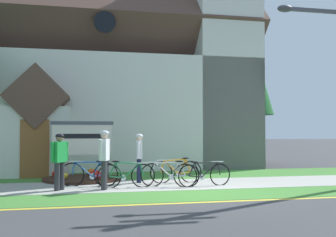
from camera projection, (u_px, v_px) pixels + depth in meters
The scene contains 17 objects.
ground at pixel (174, 177), 15.20m from camera, with size 140.00×140.00×0.00m, color #3D3D3F.
sidewalk_slab at pixel (113, 186), 12.69m from camera, with size 32.00×2.72×0.01m, color #A8A59E.
grass_verge at pixel (120, 198), 10.46m from camera, with size 32.00×1.85×0.01m, color #427F33.
church_lawn at pixel (106, 176), 15.48m from camera, with size 24.00×2.99×0.01m, color #427F33.
curb_paint_stripe at pixel (125, 205), 9.41m from camera, with size 28.00×0.16×0.01m, color yellow.
church_building at pixel (105, 72), 21.95m from camera, with size 14.72×12.19×12.77m.
church_sign at pixel (82, 140), 14.44m from camera, with size 2.14×0.13×2.03m.
flower_bed at pixel (82, 178), 14.18m from camera, with size 2.64×2.64×0.34m.
bicycle_green at pixel (89, 174), 12.66m from camera, with size 1.74×0.35×0.81m.
bicycle_blue at pixel (176, 171), 13.54m from camera, with size 1.71×0.10×0.84m.
bicycle_black at pixel (169, 174), 12.57m from camera, with size 1.65×0.62×0.81m.
bicycle_silver at pixel (204, 174), 12.71m from camera, with size 1.74×0.30×0.78m.
bicycle_orange at pixel (126, 175), 12.37m from camera, with size 1.72×0.09×0.83m.
cyclist_in_yellow_jersey at pixel (60, 157), 11.78m from camera, with size 0.47×0.57×1.61m.
cyclist_in_green_jersey at pixel (139, 154), 13.55m from camera, with size 0.28×0.64×1.60m.
cyclist_in_blue_jersey at pixel (104, 155), 11.89m from camera, with size 0.33×0.69×1.70m.
roadside_conifer at pixel (247, 68), 22.50m from camera, with size 2.81×2.81×7.63m.
Camera 1 is at (-3.46, -10.87, 1.67)m, focal length 44.52 mm.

